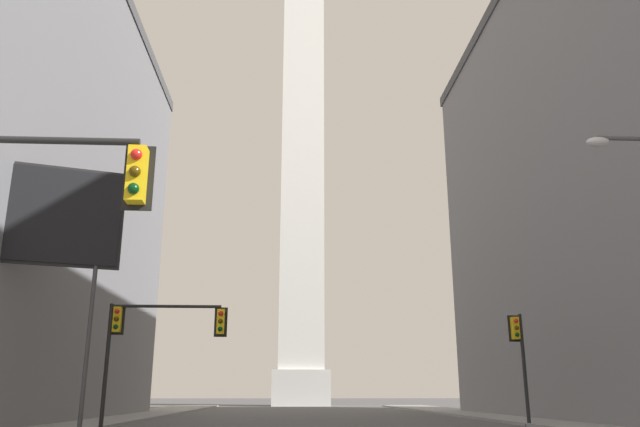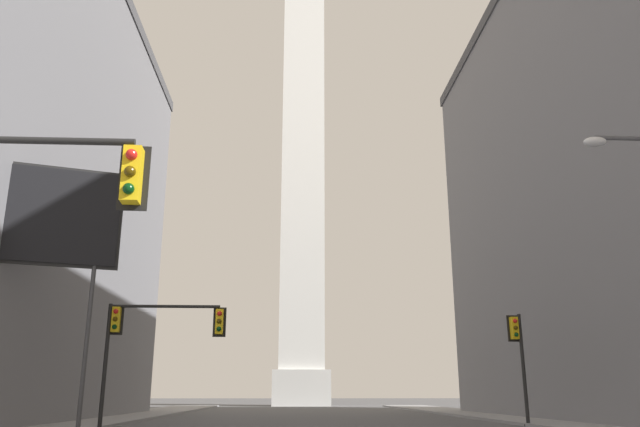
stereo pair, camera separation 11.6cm
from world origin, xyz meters
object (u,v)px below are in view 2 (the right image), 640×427
object	(u,v)px
billboard_sign	(50,221)
obelisk	(303,163)
traffic_light_mid_right	(519,351)
traffic_light_mid_left	(149,333)

from	to	relation	value
billboard_sign	obelisk	bearing A→B (deg)	78.63
billboard_sign	traffic_light_mid_right	bearing A→B (deg)	16.30
obelisk	billboard_sign	size ratio (longest dim) A/B	6.31
traffic_light_mid_left	traffic_light_mid_right	size ratio (longest dim) A/B	1.00
traffic_light_mid_right	billboard_sign	xyz separation A→B (m)	(-21.29, -6.23, 4.72)
traffic_light_mid_right	billboard_sign	distance (m)	22.68
obelisk	billboard_sign	bearing A→B (deg)	-101.37
obelisk	traffic_light_mid_right	bearing A→B (deg)	-78.92
obelisk	traffic_light_mid_right	xyz separation A→B (m)	(9.89, -50.49, -28.93)
traffic_light_mid_right	billboard_sign	world-z (taller)	billboard_sign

